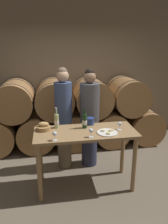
{
  "coord_description": "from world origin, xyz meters",
  "views": [
    {
      "loc": [
        -0.5,
        -2.86,
        2.12
      ],
      "look_at": [
        0.0,
        0.12,
        1.16
      ],
      "focal_mm": 35.0,
      "sensor_mm": 36.0,
      "label": 1
    }
  ],
  "objects_px": {
    "cheese_plate": "(107,132)",
    "wine_glass_center": "(120,124)",
    "wine_bottle_white": "(57,121)",
    "bread_basket": "(44,127)",
    "person_left": "(64,117)",
    "wine_bottle_red": "(85,121)",
    "tasting_table": "(85,141)",
    "person_right": "(90,118)",
    "wine_glass_left": "(91,131)",
    "blue_crock": "(90,121)",
    "wine_glass_far_left": "(55,134)"
  },
  "relations": [
    {
      "from": "wine_bottle_red",
      "to": "wine_bottle_white",
      "type": "xyz_separation_m",
      "value": [
        -0.41,
        0.07,
        -0.0
      ]
    },
    {
      "from": "person_right",
      "to": "blue_crock",
      "type": "relative_size",
      "value": 14.6
    },
    {
      "from": "person_right",
      "to": "bread_basket",
      "type": "relative_size",
      "value": 8.4
    },
    {
      "from": "wine_glass_center",
      "to": "bread_basket",
      "type": "bearing_deg",
      "value": 170.75
    },
    {
      "from": "bread_basket",
      "to": "cheese_plate",
      "type": "bearing_deg",
      "value": -16.49
    },
    {
      "from": "person_left",
      "to": "person_right",
      "type": "relative_size",
      "value": 1.02
    },
    {
      "from": "person_left",
      "to": "blue_crock",
      "type": "height_order",
      "value": "person_left"
    },
    {
      "from": "tasting_table",
      "to": "wine_glass_left",
      "type": "xyz_separation_m",
      "value": [
        0.04,
        -0.22,
        0.24
      ]
    },
    {
      "from": "bread_basket",
      "to": "wine_glass_far_left",
      "type": "relative_size",
      "value": 1.66
    },
    {
      "from": "wine_bottle_white",
      "to": "bread_basket",
      "type": "relative_size",
      "value": 1.51
    },
    {
      "from": "wine_bottle_white",
      "to": "cheese_plate",
      "type": "height_order",
      "value": "wine_bottle_white"
    },
    {
      "from": "wine_bottle_white",
      "to": "wine_glass_center",
      "type": "relative_size",
      "value": 2.51
    },
    {
      "from": "person_left",
      "to": "wine_bottle_red",
      "type": "xyz_separation_m",
      "value": [
        0.27,
        -0.5,
        0.1
      ]
    },
    {
      "from": "wine_glass_far_left",
      "to": "wine_bottle_white",
      "type": "bearing_deg",
      "value": 84.08
    },
    {
      "from": "person_left",
      "to": "bread_basket",
      "type": "relative_size",
      "value": 8.53
    },
    {
      "from": "person_right",
      "to": "wine_bottle_red",
      "type": "relative_size",
      "value": 5.43
    },
    {
      "from": "bread_basket",
      "to": "wine_glass_center",
      "type": "relative_size",
      "value": 1.66
    },
    {
      "from": "tasting_table",
      "to": "blue_crock",
      "type": "xyz_separation_m",
      "value": [
        0.12,
        0.25,
        0.21
      ]
    },
    {
      "from": "wine_bottle_white",
      "to": "blue_crock",
      "type": "bearing_deg",
      "value": 5.24
    },
    {
      "from": "tasting_table",
      "to": "wine_glass_far_left",
      "type": "relative_size",
      "value": 11.8
    },
    {
      "from": "wine_bottle_white",
      "to": "wine_glass_center",
      "type": "bearing_deg",
      "value": -14.63
    },
    {
      "from": "wine_bottle_white",
      "to": "wine_glass_far_left",
      "type": "xyz_separation_m",
      "value": [
        -0.05,
        -0.44,
        -0.02
      ]
    },
    {
      "from": "person_right",
      "to": "wine_glass_center",
      "type": "xyz_separation_m",
      "value": [
        0.32,
        -0.66,
        0.11
      ]
    },
    {
      "from": "person_left",
      "to": "person_right",
      "type": "xyz_separation_m",
      "value": [
        0.44,
        -0.0,
        -0.03
      ]
    },
    {
      "from": "person_left",
      "to": "tasting_table",
      "type": "bearing_deg",
      "value": -67.19
    },
    {
      "from": "person_right",
      "to": "cheese_plate",
      "type": "bearing_deg",
      "value": -81.32
    },
    {
      "from": "wine_bottle_white",
      "to": "blue_crock",
      "type": "relative_size",
      "value": 2.63
    },
    {
      "from": "wine_bottle_white",
      "to": "bread_basket",
      "type": "height_order",
      "value": "wine_bottle_white"
    },
    {
      "from": "wine_glass_left",
      "to": "wine_glass_center",
      "type": "xyz_separation_m",
      "value": [
        0.46,
        0.18,
        0.0
      ]
    },
    {
      "from": "wine_bottle_white",
      "to": "cheese_plate",
      "type": "distance_m",
      "value": 0.77
    },
    {
      "from": "person_right",
      "to": "blue_crock",
      "type": "xyz_separation_m",
      "value": [
        -0.06,
        -0.37,
        0.08
      ]
    },
    {
      "from": "blue_crock",
      "to": "wine_glass_left",
      "type": "height_order",
      "value": "wine_glass_left"
    },
    {
      "from": "person_left",
      "to": "wine_glass_left",
      "type": "bearing_deg",
      "value": -70.28
    },
    {
      "from": "bread_basket",
      "to": "wine_glass_left",
      "type": "xyz_separation_m",
      "value": [
        0.63,
        -0.36,
        0.04
      ]
    },
    {
      "from": "person_right",
      "to": "wine_bottle_red",
      "type": "height_order",
      "value": "person_right"
    },
    {
      "from": "wine_glass_center",
      "to": "cheese_plate",
      "type": "bearing_deg",
      "value": -157.62
    },
    {
      "from": "person_left",
      "to": "blue_crock",
      "type": "relative_size",
      "value": 14.82
    },
    {
      "from": "person_right",
      "to": "wine_glass_left",
      "type": "bearing_deg",
      "value": -99.54
    },
    {
      "from": "wine_glass_center",
      "to": "wine_glass_far_left",
      "type": "bearing_deg",
      "value": -167.56
    },
    {
      "from": "cheese_plate",
      "to": "wine_glass_center",
      "type": "height_order",
      "value": "wine_glass_center"
    },
    {
      "from": "wine_bottle_red",
      "to": "wine_glass_left",
      "type": "distance_m",
      "value": 0.35
    },
    {
      "from": "tasting_table",
      "to": "cheese_plate",
      "type": "distance_m",
      "value": 0.35
    },
    {
      "from": "person_left",
      "to": "blue_crock",
      "type": "bearing_deg",
      "value": -44.26
    },
    {
      "from": "cheese_plate",
      "to": "wine_glass_center",
      "type": "bearing_deg",
      "value": 22.38
    },
    {
      "from": "person_right",
      "to": "cheese_plate",
      "type": "distance_m",
      "value": 0.75
    },
    {
      "from": "tasting_table",
      "to": "bread_basket",
      "type": "xyz_separation_m",
      "value": [
        -0.59,
        0.15,
        0.19
      ]
    },
    {
      "from": "tasting_table",
      "to": "wine_glass_left",
      "type": "distance_m",
      "value": 0.32
    },
    {
      "from": "wine_glass_center",
      "to": "tasting_table",
      "type": "bearing_deg",
      "value": 176.35
    },
    {
      "from": "cheese_plate",
      "to": "person_left",
      "type": "bearing_deg",
      "value": 126.89
    },
    {
      "from": "bread_basket",
      "to": "person_left",
      "type": "bearing_deg",
      "value": 55.5
    }
  ]
}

